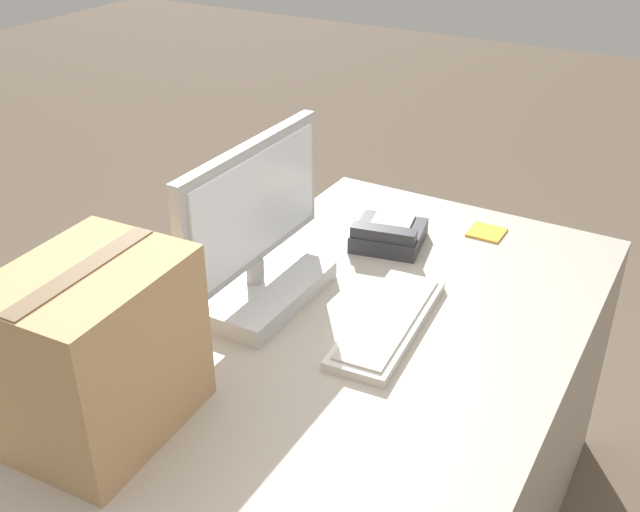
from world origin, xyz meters
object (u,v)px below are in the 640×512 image
desk_phone (388,235)px  sticky_note_pad (487,232)px  keyboard (388,322)px  cardboard_box (97,351)px  monitor (254,245)px

desk_phone → sticky_note_pad: bearing=-58.9°
keyboard → cardboard_box: (-0.55, 0.32, 0.16)m
monitor → desk_phone: 0.45m
monitor → cardboard_box: monitor is taller
monitor → cardboard_box: (-0.51, -0.01, 0.02)m
monitor → cardboard_box: bearing=-179.4°
monitor → desk_phone: bearing=-21.7°
sticky_note_pad → desk_phone: bearing=132.6°
desk_phone → cardboard_box: size_ratio=0.61×
desk_phone → sticky_note_pad: (0.20, -0.21, -0.03)m
desk_phone → cardboard_box: 0.94m
monitor → sticky_note_pad: 0.72m
keyboard → desk_phone: size_ratio=2.00×
keyboard → sticky_note_pad: bearing=-9.4°
keyboard → sticky_note_pad: 0.56m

